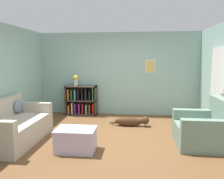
{
  "coord_description": "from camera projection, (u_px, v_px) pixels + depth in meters",
  "views": [
    {
      "loc": [
        0.55,
        -4.69,
        1.76
      ],
      "look_at": [
        0.0,
        0.4,
        1.05
      ],
      "focal_mm": 35.0,
      "sensor_mm": 36.0,
      "label": 1
    }
  ],
  "objects": [
    {
      "name": "ground_plane",
      "position": [
        110.0,
        138.0,
        4.92
      ],
      "size": [
        14.0,
        14.0,
        0.0
      ],
      "primitive_type": "plane",
      "color": "brown"
    },
    {
      "name": "wall_back",
      "position": [
        118.0,
        74.0,
        6.96
      ],
      "size": [
        5.6,
        0.13,
        2.6
      ],
      "color": "#93BCB2",
      "rests_on": "ground_plane"
    },
    {
      "name": "wall_left",
      "position": [
        0.0,
        79.0,
        5.01
      ],
      "size": [
        0.13,
        5.0,
        2.6
      ],
      "color": "#93BCB2",
      "rests_on": "ground_plane"
    },
    {
      "name": "couch",
      "position": [
        13.0,
        127.0,
        4.65
      ],
      "size": [
        0.94,
        1.77,
        0.91
      ],
      "color": "#B7AD99",
      "rests_on": "ground_plane"
    },
    {
      "name": "bookshelf",
      "position": [
        82.0,
        101.0,
        6.98
      ],
      "size": [
        0.99,
        0.35,
        0.93
      ],
      "color": "#42382D",
      "rests_on": "ground_plane"
    },
    {
      "name": "recliner_chair",
      "position": [
        204.0,
        129.0,
        4.47
      ],
      "size": [
        0.97,
        1.02,
        0.99
      ],
      "color": "gray",
      "rests_on": "ground_plane"
    },
    {
      "name": "coffee_table",
      "position": [
        76.0,
        139.0,
        4.19
      ],
      "size": [
        0.76,
        0.52,
        0.45
      ],
      "color": "#BCB2D1",
      "rests_on": "ground_plane"
    },
    {
      "name": "dog",
      "position": [
        132.0,
        121.0,
        5.8
      ],
      "size": [
        1.06,
        0.22,
        0.27
      ],
      "color": "#472D19",
      "rests_on": "ground_plane"
    },
    {
      "name": "vase",
      "position": [
        76.0,
        80.0,
        6.88
      ],
      "size": [
        0.16,
        0.16,
        0.33
      ],
      "color": "silver",
      "rests_on": "bookshelf"
    }
  ]
}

